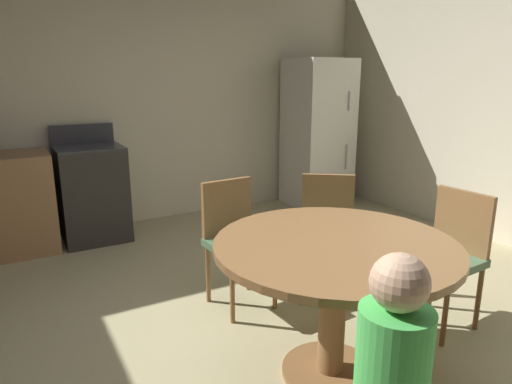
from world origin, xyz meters
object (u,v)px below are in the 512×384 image
object	(u,v)px
refrigerator	(318,134)
chair_northeast	(327,227)
chair_east	(449,250)
oven_range	(92,192)
chair_north	(235,235)
dining_table	(334,270)

from	to	relation	value
refrigerator	chair_northeast	size ratio (longest dim) A/B	2.02
chair_east	chair_northeast	bearing A→B (deg)	-64.99
refrigerator	chair_east	size ratio (longest dim) A/B	2.02
oven_range	chair_northeast	size ratio (longest dim) A/B	1.26
chair_north	refrigerator	bearing A→B (deg)	127.21
oven_range	refrigerator	size ratio (longest dim) A/B	0.62
chair_east	chair_northeast	size ratio (longest dim) A/B	1.00
dining_table	chair_northeast	distance (m)	0.98
oven_range	chair_northeast	world-z (taller)	oven_range
oven_range	dining_table	xyz separation A→B (m)	(0.69, -2.82, 0.14)
refrigerator	dining_table	size ratio (longest dim) A/B	1.43
oven_range	chair_north	size ratio (longest dim) A/B	1.26
dining_table	chair_northeast	size ratio (longest dim) A/B	1.42
chair_north	chair_northeast	size ratio (longest dim) A/B	1.00
refrigerator	chair_east	xyz separation A→B (m)	(-0.99, -2.71, -0.38)
oven_range	refrigerator	bearing A→B (deg)	-1.16
chair_east	dining_table	bearing A→B (deg)	0.00
chair_north	chair_east	distance (m)	1.39
dining_table	chair_east	bearing A→B (deg)	3.63
chair_north	chair_east	xyz separation A→B (m)	(1.05, -0.91, 0.00)
chair_east	chair_northeast	world-z (taller)	same
oven_range	dining_table	size ratio (longest dim) A/B	0.89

